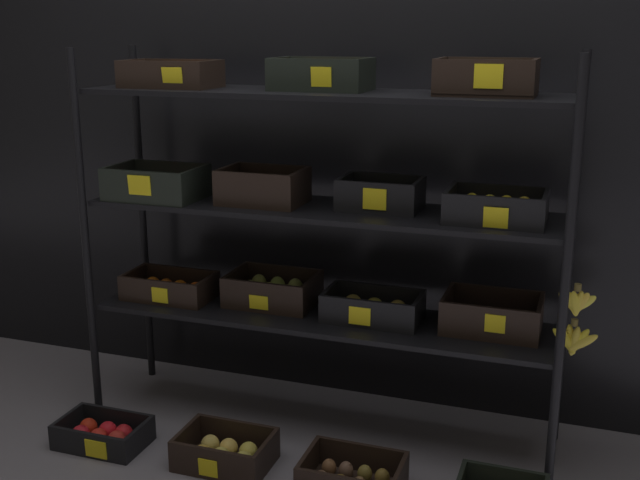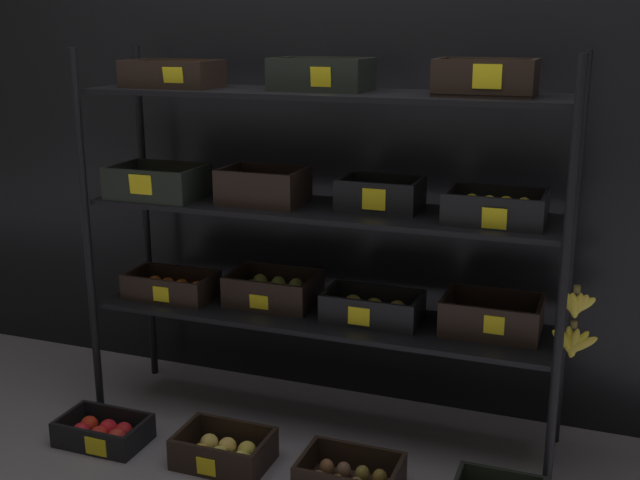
# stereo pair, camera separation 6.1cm
# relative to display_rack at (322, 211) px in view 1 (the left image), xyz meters

# --- Properties ---
(ground_plane) EXTENTS (10.00, 10.00, 0.00)m
(ground_plane) POSITION_rel_display_rack_xyz_m (-0.01, -0.00, -0.92)
(ground_plane) COLOR slate
(storefront_wall) EXTENTS (4.25, 0.12, 2.66)m
(storefront_wall) POSITION_rel_display_rack_xyz_m (-0.01, 0.41, 0.41)
(storefront_wall) COLOR black
(storefront_wall) RESTS_ON ground_plane
(display_rack) EXTENTS (2.00, 0.46, 1.53)m
(display_rack) POSITION_rel_display_rack_xyz_m (0.00, 0.00, 0.00)
(display_rack) COLOR black
(display_rack) RESTS_ON ground_plane
(crate_ground_apple_red) EXTENTS (0.35, 0.23, 0.10)m
(crate_ground_apple_red) POSITION_rel_display_rack_xyz_m (-0.78, -0.43, -0.88)
(crate_ground_apple_red) COLOR black
(crate_ground_apple_red) RESTS_ON ground_plane
(crate_ground_apple_gold) EXTENTS (0.35, 0.25, 0.12)m
(crate_ground_apple_gold) POSITION_rel_display_rack_xyz_m (-0.25, -0.40, -0.87)
(crate_ground_apple_gold) COLOR black
(crate_ground_apple_gold) RESTS_ON ground_plane
(crate_ground_kiwi) EXTENTS (0.36, 0.26, 0.12)m
(crate_ground_kiwi) POSITION_rel_display_rack_xyz_m (0.25, -0.40, -0.88)
(crate_ground_kiwi) COLOR black
(crate_ground_kiwi) RESTS_ON ground_plane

